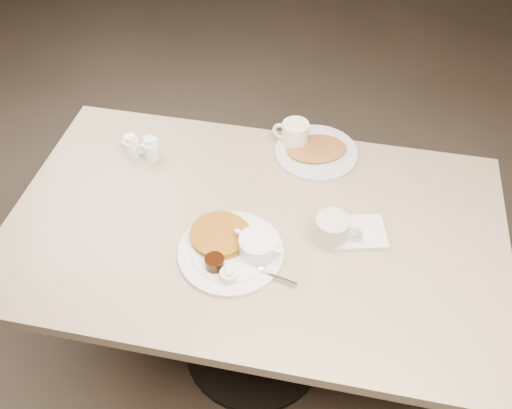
% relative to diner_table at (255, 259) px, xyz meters
% --- Properties ---
extents(room, '(7.04, 8.04, 2.84)m').
position_rel_diner_table_xyz_m(room, '(0.00, 0.00, 0.82)').
color(room, '#4C3F33').
rests_on(room, ground).
extents(diner_table, '(1.50, 0.90, 0.75)m').
position_rel_diner_table_xyz_m(diner_table, '(0.00, 0.00, 0.00)').
color(diner_table, tan).
rests_on(diner_table, ground).
extents(main_plate, '(0.40, 0.39, 0.07)m').
position_rel_diner_table_xyz_m(main_plate, '(-0.04, -0.11, 0.19)').
color(main_plate, silver).
rests_on(main_plate, diner_table).
extents(coffee_mug_near, '(0.14, 0.10, 0.09)m').
position_rel_diner_table_xyz_m(coffee_mug_near, '(0.23, -0.01, 0.22)').
color(coffee_mug_near, beige).
rests_on(coffee_mug_near, diner_table).
extents(napkin, '(0.19, 0.16, 0.02)m').
position_rel_diner_table_xyz_m(napkin, '(0.31, 0.02, 0.18)').
color(napkin, silver).
rests_on(napkin, diner_table).
extents(coffee_mug_far, '(0.14, 0.11, 0.10)m').
position_rel_diner_table_xyz_m(coffee_mug_far, '(0.06, 0.38, 0.22)').
color(coffee_mug_far, white).
rests_on(coffee_mug_far, diner_table).
extents(creamer_left, '(0.08, 0.06, 0.08)m').
position_rel_diner_table_xyz_m(creamer_left, '(-0.40, 0.23, 0.21)').
color(creamer_left, white).
rests_on(creamer_left, diner_table).
extents(creamer_right, '(0.07, 0.07, 0.08)m').
position_rel_diner_table_xyz_m(creamer_right, '(-0.47, 0.23, 0.21)').
color(creamer_right, white).
rests_on(creamer_right, diner_table).
extents(hash_plate, '(0.36, 0.36, 0.04)m').
position_rel_diner_table_xyz_m(hash_plate, '(0.14, 0.35, 0.18)').
color(hash_plate, beige).
rests_on(hash_plate, diner_table).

